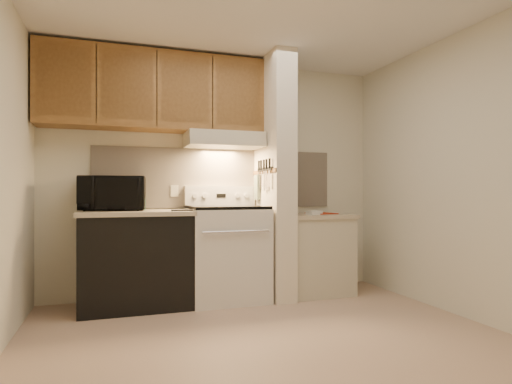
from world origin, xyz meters
name	(u,v)px	position (x,y,z in m)	size (l,w,h in m)	color
floor	(266,337)	(0.00, 0.00, 0.00)	(3.60, 3.60, 0.00)	#C7A68D
ceiling	(266,4)	(0.00, 0.00, 2.50)	(3.60, 3.60, 0.00)	white
wall_back	(219,177)	(0.00, 1.50, 1.25)	(3.60, 0.02, 2.50)	silver
wall_right	(457,174)	(1.80, 0.00, 1.25)	(0.02, 3.00, 2.50)	silver
backsplash	(219,178)	(0.00, 1.49, 1.24)	(2.60, 0.02, 0.63)	beige
range_body	(227,254)	(0.00, 1.16, 0.46)	(0.76, 0.65, 0.92)	silver
oven_window	(235,255)	(0.00, 0.84, 0.50)	(0.50, 0.01, 0.30)	black
oven_handle	(236,232)	(0.00, 0.80, 0.72)	(0.02, 0.02, 0.65)	silver
cooktop	(227,207)	(0.00, 1.16, 0.94)	(0.74, 0.64, 0.03)	black
range_backguard	(220,196)	(0.00, 1.44, 1.05)	(0.76, 0.08, 0.20)	silver
range_display	(221,196)	(0.00, 1.40, 1.05)	(0.10, 0.01, 0.04)	black
range_knob_left_outer	(195,196)	(-0.28, 1.40, 1.05)	(0.05, 0.05, 0.02)	silver
range_knob_left_inner	(204,196)	(-0.18, 1.40, 1.05)	(0.05, 0.05, 0.02)	silver
range_knob_right_inner	(237,196)	(0.18, 1.40, 1.05)	(0.05, 0.05, 0.02)	silver
range_knob_right_outer	(246,196)	(0.28, 1.40, 1.05)	(0.05, 0.05, 0.02)	silver
dishwasher_front	(136,261)	(-0.88, 1.17, 0.43)	(1.00, 0.63, 0.87)	black
left_countertop	(136,213)	(-0.88, 1.17, 0.89)	(1.04, 0.67, 0.04)	#B9AA90
spoon_rest	(182,210)	(-0.48, 0.97, 0.92)	(0.20, 0.06, 0.01)	black
teal_jar	(140,204)	(-0.83, 1.39, 0.96)	(0.10, 0.10, 0.11)	#1E6356
outlet	(175,191)	(-0.48, 1.48, 1.10)	(0.08, 0.01, 0.12)	beige
microwave	(113,193)	(-1.09, 1.31, 1.07)	(0.59, 0.40, 0.33)	black
partition_pillar	(274,177)	(0.51, 1.15, 1.25)	(0.22, 0.70, 2.50)	silver
pillar_trim	(264,172)	(0.39, 1.15, 1.30)	(0.01, 0.70, 0.04)	olive
knife_strip	(265,169)	(0.39, 1.10, 1.32)	(0.02, 0.42, 0.04)	black
knife_blade_a	(269,179)	(0.38, 0.93, 1.22)	(0.01, 0.04, 0.16)	silver
knife_handle_a	(270,163)	(0.38, 0.93, 1.37)	(0.02, 0.02, 0.10)	black
knife_blade_b	(266,180)	(0.38, 1.03, 1.21)	(0.01, 0.04, 0.18)	silver
knife_handle_b	(266,164)	(0.38, 1.02, 1.37)	(0.02, 0.02, 0.10)	black
knife_blade_c	(264,181)	(0.38, 1.09, 1.20)	(0.01, 0.04, 0.20)	silver
knife_handle_c	(264,164)	(0.38, 1.10, 1.37)	(0.02, 0.02, 0.10)	black
knife_blade_d	(262,179)	(0.38, 1.17, 1.22)	(0.01, 0.04, 0.16)	silver
knife_handle_d	(261,165)	(0.38, 1.19, 1.37)	(0.02, 0.02, 0.10)	black
knife_blade_e	(259,180)	(0.38, 1.26, 1.21)	(0.01, 0.04, 0.18)	silver
knife_handle_e	(259,165)	(0.38, 1.26, 1.37)	(0.02, 0.02, 0.10)	black
oven_mitt	(257,187)	(0.38, 1.32, 1.14)	(0.03, 0.11, 0.26)	gray
right_cab_base	(314,255)	(0.97, 1.15, 0.40)	(0.70, 0.60, 0.81)	beige
right_countertop	(314,216)	(0.97, 1.15, 0.83)	(0.74, 0.64, 0.04)	#B9AA90
red_folder	(321,213)	(1.07, 1.18, 0.86)	(0.23, 0.32, 0.01)	#A42810
white_box	(314,213)	(0.92, 1.05, 0.87)	(0.15, 0.10, 0.04)	white
range_hood	(224,140)	(0.00, 1.28, 1.62)	(0.78, 0.44, 0.15)	beige
hood_lip	(229,142)	(0.00, 1.07, 1.58)	(0.78, 0.04, 0.06)	beige
upper_cabinets	(155,92)	(-0.69, 1.32, 2.08)	(2.18, 0.33, 0.77)	olive
cab_door_a	(64,81)	(-1.51, 1.17, 2.08)	(0.46, 0.01, 0.63)	olive
cab_gap_a	(96,83)	(-1.23, 1.16, 2.08)	(0.01, 0.01, 0.73)	black
cab_door_b	(127,86)	(-0.96, 1.17, 2.08)	(0.46, 0.01, 0.63)	olive
cab_gap_b	(157,88)	(-0.69, 1.16, 2.08)	(0.01, 0.01, 0.73)	black
cab_door_c	(185,90)	(-0.42, 1.17, 2.08)	(0.46, 0.01, 0.63)	olive
cab_gap_c	(213,92)	(-0.14, 1.16, 2.08)	(0.01, 0.01, 0.73)	black
cab_door_d	(239,94)	(0.13, 1.17, 2.08)	(0.46, 0.01, 0.63)	olive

